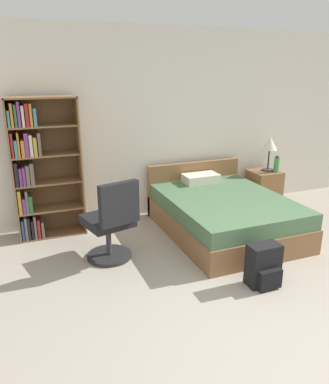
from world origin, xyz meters
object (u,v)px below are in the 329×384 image
object	(u,v)px
bed	(222,213)
nightstand	(263,188)
bookshelf	(37,168)
backpack_black	(264,266)
table_lamp	(270,145)
water_bottle	(277,164)
office_chair	(111,223)

from	to	relation	value
bed	nightstand	xyz separation A→B (m)	(1.11, 0.64, 0.02)
bookshelf	backpack_black	distance (m)	2.88
bed	nightstand	distance (m)	1.28
bed	table_lamp	size ratio (longest dim) A/B	3.66
nightstand	water_bottle	distance (m)	0.43
table_lamp	backpack_black	distance (m)	2.54
bed	water_bottle	bearing A→B (deg)	23.38
bookshelf	nightstand	world-z (taller)	bookshelf
office_chair	water_bottle	xyz separation A→B (m)	(2.77, 0.79, 0.22)
nightstand	table_lamp	bearing A→B (deg)	12.66
table_lamp	nightstand	bearing A→B (deg)	-167.34
table_lamp	backpack_black	world-z (taller)	table_lamp
nightstand	water_bottle	world-z (taller)	water_bottle
bookshelf	bed	world-z (taller)	bookshelf
bed	backpack_black	xyz separation A→B (m)	(-0.28, -1.30, -0.05)
bed	office_chair	world-z (taller)	office_chair
bed	nightstand	world-z (taller)	bed
office_chair	nightstand	xyz separation A→B (m)	(2.65, 0.89, -0.17)
table_lamp	backpack_black	xyz separation A→B (m)	(-1.45, -1.95, -0.75)
bookshelf	backpack_black	xyz separation A→B (m)	(1.92, -2.03, -0.69)
office_chair	nightstand	bearing A→B (deg)	18.63
bed	backpack_black	size ratio (longest dim) A/B	4.43
backpack_black	bookshelf	bearing A→B (deg)	133.39
water_bottle	table_lamp	bearing A→B (deg)	117.60
bed	water_bottle	world-z (taller)	water_bottle
office_chair	table_lamp	distance (m)	2.90
table_lamp	office_chair	bearing A→B (deg)	-161.50
backpack_black	office_chair	bearing A→B (deg)	140.40
nightstand	bookshelf	bearing A→B (deg)	178.33
bed	table_lamp	distance (m)	1.50
office_chair	table_lamp	size ratio (longest dim) A/B	1.84
bookshelf	water_bottle	distance (m)	3.44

